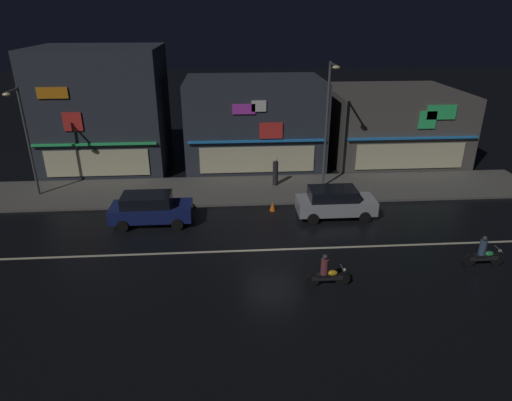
% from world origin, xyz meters
% --- Properties ---
extents(ground_plane, '(140.00, 140.00, 0.00)m').
position_xyz_m(ground_plane, '(0.00, 0.00, 0.00)').
color(ground_plane, black).
extents(lane_divider_stripe, '(33.73, 0.16, 0.01)m').
position_xyz_m(lane_divider_stripe, '(0.00, 0.00, 0.01)').
color(lane_divider_stripe, beige).
rests_on(lane_divider_stripe, ground).
extents(sidewalk_far, '(35.50, 4.74, 0.14)m').
position_xyz_m(sidewalk_far, '(0.00, 7.66, 0.07)').
color(sidewalk_far, '#5B5954').
rests_on(sidewalk_far, ground).
extents(storefront_left_block, '(8.45, 6.90, 8.40)m').
position_xyz_m(storefront_left_block, '(-10.65, 13.40, 4.19)').
color(storefront_left_block, '#2D333D').
rests_on(storefront_left_block, ground).
extents(storefront_center_block, '(9.73, 6.62, 6.19)m').
position_xyz_m(storefront_center_block, '(0.00, 13.26, 3.09)').
color(storefront_center_block, '#2D333D').
rests_on(storefront_center_block, ground).
extents(storefront_right_block, '(9.54, 8.74, 5.13)m').
position_xyz_m(storefront_right_block, '(10.65, 14.32, 2.57)').
color(storefront_right_block, '#56514C').
rests_on(storefront_right_block, ground).
extents(streetlamp_west, '(0.44, 1.64, 6.53)m').
position_xyz_m(streetlamp_west, '(-13.75, 7.44, 4.03)').
color(streetlamp_west, '#47494C').
rests_on(streetlamp_west, sidewalk_far).
extents(streetlamp_mid, '(0.44, 1.64, 7.78)m').
position_xyz_m(streetlamp_mid, '(4.09, 7.54, 4.68)').
color(streetlamp_mid, '#47494C').
rests_on(streetlamp_mid, sidewalk_far).
extents(pedestrian_on_sidewalk, '(0.35, 0.35, 1.79)m').
position_xyz_m(pedestrian_on_sidewalk, '(1.05, 8.24, 0.97)').
color(pedestrian_on_sidewalk, '#232328').
rests_on(pedestrian_on_sidewalk, sidewalk_far).
extents(parked_car_near_kerb, '(4.30, 1.98, 1.67)m').
position_xyz_m(parked_car_near_kerb, '(3.84, 3.52, 0.87)').
color(parked_car_near_kerb, '#9EA0A5').
rests_on(parked_car_near_kerb, ground).
extents(parked_car_trailing, '(4.30, 1.98, 1.67)m').
position_xyz_m(parked_car_trailing, '(-6.24, 3.38, 0.87)').
color(parked_car_trailing, navy).
rests_on(parked_car_trailing, ground).
extents(motorcycle_lead, '(1.90, 0.60, 1.52)m').
position_xyz_m(motorcycle_lead, '(9.28, -2.10, 0.63)').
color(motorcycle_lead, black).
rests_on(motorcycle_lead, ground).
extents(motorcycle_opposite_lane, '(1.90, 0.60, 1.52)m').
position_xyz_m(motorcycle_opposite_lane, '(1.92, -3.17, 0.63)').
color(motorcycle_opposite_lane, black).
rests_on(motorcycle_opposite_lane, ground).
extents(traffic_cone, '(0.36, 0.36, 0.55)m').
position_xyz_m(traffic_cone, '(0.49, 4.54, 0.28)').
color(traffic_cone, orange).
rests_on(traffic_cone, ground).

